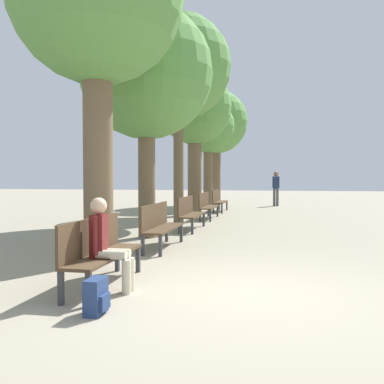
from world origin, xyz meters
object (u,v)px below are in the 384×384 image
(bench_row_2, at_px, (189,211))
(tree_row_2, at_px, (178,68))
(bench_row_0, at_px, (98,247))
(tree_row_4, at_px, (208,128))
(person_seated, at_px, (107,242))
(backpack, at_px, (96,297))
(tree_row_3, at_px, (195,110))
(tree_row_5, at_px, (216,123))
(pedestrian_near, at_px, (276,186))
(bench_row_1, at_px, (159,223))
(tree_row_0, at_px, (97,1))
(bench_row_3, at_px, (207,204))
(tree_row_1, at_px, (146,74))
(bench_row_4, at_px, (218,199))

(bench_row_2, distance_m, tree_row_2, 4.82)
(bench_row_0, distance_m, tree_row_4, 14.55)
(tree_row_2, relative_size, person_seated, 5.50)
(bench_row_2, distance_m, backpack, 7.32)
(tree_row_3, distance_m, tree_row_5, 5.86)
(tree_row_4, relative_size, pedestrian_near, 2.90)
(bench_row_1, xyz_separation_m, tree_row_0, (-0.71, -1.43, 3.98))
(bench_row_3, relative_size, person_seated, 1.55)
(bench_row_2, xyz_separation_m, tree_row_0, (-0.71, -4.52, 3.98))
(bench_row_1, distance_m, tree_row_2, 6.63)
(bench_row_3, height_order, tree_row_4, tree_row_4)
(person_seated, bearing_deg, bench_row_3, 91.36)
(tree_row_1, distance_m, backpack, 6.88)
(bench_row_0, distance_m, tree_row_3, 11.38)
(bench_row_2, distance_m, tree_row_3, 5.85)
(bench_row_2, distance_m, pedestrian_near, 10.45)
(tree_row_4, bearing_deg, bench_row_3, -81.80)
(bench_row_4, xyz_separation_m, tree_row_4, (-0.71, 1.83, 3.17))
(tree_row_0, distance_m, tree_row_4, 12.55)
(tree_row_1, bearing_deg, backpack, -78.31)
(bench_row_0, xyz_separation_m, pedestrian_near, (2.38, 16.34, 0.46))
(tree_row_0, xyz_separation_m, tree_row_2, (0.00, 6.34, 0.43))
(tree_row_1, bearing_deg, person_seated, -78.94)
(bench_row_3, xyz_separation_m, backpack, (0.46, -10.39, -0.34))
(bench_row_2, height_order, tree_row_1, tree_row_1)
(tree_row_0, distance_m, tree_row_3, 9.16)
(tree_row_4, relative_size, tree_row_5, 0.84)
(backpack, bearing_deg, tree_row_1, 101.69)
(bench_row_4, xyz_separation_m, person_seated, (0.23, -12.60, 0.12))
(person_seated, bearing_deg, bench_row_4, 91.03)
(bench_row_2, bearing_deg, bench_row_0, -90.00)
(tree_row_0, height_order, tree_row_3, tree_row_0)
(tree_row_1, relative_size, pedestrian_near, 3.23)
(bench_row_0, height_order, backpack, bench_row_0)
(bench_row_3, bearing_deg, tree_row_1, -98.52)
(bench_row_0, distance_m, bench_row_2, 6.18)
(bench_row_1, relative_size, bench_row_3, 1.00)
(tree_row_1, xyz_separation_m, tree_row_3, (0.00, 6.27, 0.10))
(tree_row_1, bearing_deg, bench_row_1, -63.86)
(backpack, distance_m, pedestrian_near, 17.59)
(bench_row_0, bearing_deg, tree_row_1, 98.89)
(bench_row_3, distance_m, tree_row_3, 3.89)
(tree_row_3, xyz_separation_m, tree_row_5, (-0.00, 5.86, 0.22))
(bench_row_0, distance_m, tree_row_0, 4.36)
(tree_row_3, distance_m, pedestrian_near, 7.03)
(bench_row_2, bearing_deg, tree_row_5, 93.87)
(tree_row_4, xyz_separation_m, pedestrian_near, (3.08, 2.16, -2.71))
(bench_row_2, relative_size, tree_row_0, 0.31)
(pedestrian_near, bearing_deg, bench_row_0, -98.27)
(tree_row_0, bearing_deg, bench_row_2, 81.09)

